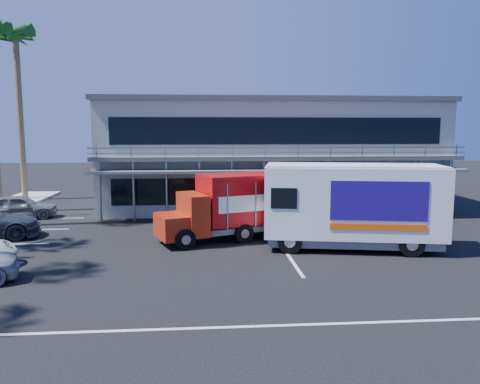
{
  "coord_description": "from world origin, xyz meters",
  "views": [
    {
      "loc": [
        -1.55,
        -17.93,
        5.24
      ],
      "look_at": [
        0.21,
        4.25,
        2.3
      ],
      "focal_mm": 35.0,
      "sensor_mm": 36.0,
      "label": 1
    }
  ],
  "objects": [
    {
      "name": "ground",
      "position": [
        0.0,
        0.0,
        0.0
      ],
      "size": [
        120.0,
        120.0,
        0.0
      ],
      "primitive_type": "plane",
      "color": "black",
      "rests_on": "ground"
    },
    {
      "name": "building",
      "position": [
        3.0,
        14.94,
        3.66
      ],
      "size": [
        22.4,
        12.0,
        7.3
      ],
      "color": "#9FA799",
      "rests_on": "ground"
    },
    {
      "name": "palm_f",
      "position": [
        -15.1,
        18.5,
        11.47
      ],
      "size": [
        2.8,
        2.8,
        13.25
      ],
      "color": "brown",
      "rests_on": "ground"
    },
    {
      "name": "red_truck",
      "position": [
        1.21,
        4.77,
        1.72
      ],
      "size": [
        9.5,
        5.31,
        3.15
      ],
      "rotation": [
        0.0,
        0.0,
        0.36
      ],
      "color": "#A4240D",
      "rests_on": "ground"
    },
    {
      "name": "white_van",
      "position": [
        5.02,
        2.0,
        1.99
      ],
      "size": [
        8.03,
        3.97,
        3.75
      ],
      "rotation": [
        0.0,
        0.0,
        -0.18
      ],
      "color": "white",
      "rests_on": "ground"
    },
    {
      "name": "parked_car_e",
      "position": [
        -12.5,
        10.49,
        0.73
      ],
      "size": [
        4.56,
        2.63,
        1.46
      ],
      "primitive_type": "imported",
      "rotation": [
        0.0,
        0.0,
        1.79
      ],
      "color": "slate",
      "rests_on": "ground"
    }
  ]
}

